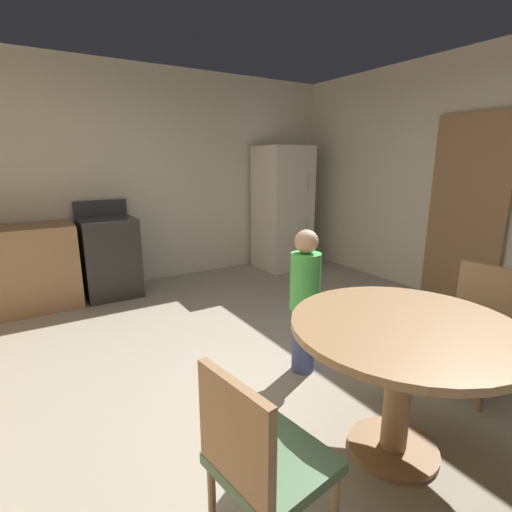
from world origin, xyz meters
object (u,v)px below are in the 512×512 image
(chair_west, at_px, (260,460))
(chair_east, at_px, (477,320))
(oven_range, at_px, (110,256))
(dining_table, at_px, (402,352))
(refrigerator, at_px, (282,208))
(person_child, at_px, (305,298))

(chair_west, relative_size, chair_east, 1.00)
(oven_range, xyz_separation_m, dining_table, (0.77, -3.47, 0.13))
(dining_table, height_order, chair_west, chair_west)
(refrigerator, bearing_deg, chair_west, -126.57)
(chair_east, bearing_deg, dining_table, -0.00)
(person_child, bearing_deg, chair_east, 53.73)
(dining_table, bearing_deg, person_child, 83.81)
(dining_table, xyz_separation_m, chair_east, (0.96, 0.13, -0.10))
(person_child, bearing_deg, refrigerator, 153.89)
(dining_table, relative_size, chair_west, 1.33)
(refrigerator, bearing_deg, chair_east, -102.23)
(chair_west, bearing_deg, person_child, 36.72)
(refrigerator, relative_size, dining_table, 1.52)
(dining_table, xyz_separation_m, person_child, (0.10, 0.92, -0.02))
(chair_west, height_order, chair_east, same)
(chair_west, bearing_deg, refrigerator, 45.11)
(chair_east, bearing_deg, oven_range, -70.45)
(dining_table, xyz_separation_m, chair_west, (-0.96, -0.14, -0.10))
(dining_table, relative_size, chair_east, 1.33)
(refrigerator, relative_size, chair_west, 2.02)
(chair_east, bearing_deg, chair_west, 0.21)
(oven_range, distance_m, dining_table, 3.55)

